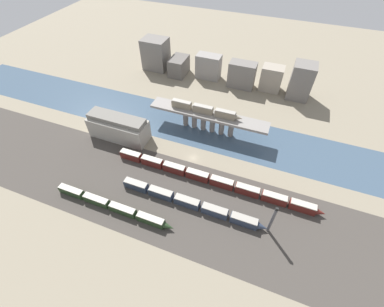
% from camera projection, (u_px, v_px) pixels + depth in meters
% --- Properties ---
extents(ground_plane, '(400.00, 400.00, 0.00)m').
position_uv_depth(ground_plane, '(193.00, 158.00, 120.98)').
color(ground_plane, gray).
extents(railbed_yard, '(280.00, 42.00, 0.01)m').
position_uv_depth(railbed_yard, '(172.00, 198.00, 105.58)').
color(railbed_yard, '#423D38').
rests_on(railbed_yard, ground).
extents(river_water, '(320.00, 29.42, 0.01)m').
position_uv_depth(river_water, '(207.00, 130.00, 134.75)').
color(river_water, '#3D5166').
rests_on(river_water, ground).
extents(bridge, '(60.33, 8.55, 10.61)m').
position_uv_depth(bridge, '(208.00, 118.00, 129.00)').
color(bridge, gray).
rests_on(bridge, ground).
extents(train_on_bridge, '(36.46, 2.69, 3.90)m').
position_uv_depth(train_on_bridge, '(205.00, 110.00, 126.09)').
color(train_on_bridge, gray).
rests_on(train_on_bridge, bridge).
extents(train_yard_near, '(51.59, 2.75, 3.56)m').
position_uv_depth(train_yard_near, '(112.00, 206.00, 100.94)').
color(train_yard_near, '#23381E').
rests_on(train_yard_near, ground).
extents(train_yard_mid, '(60.19, 3.18, 3.76)m').
position_uv_depth(train_yard_mid, '(190.00, 203.00, 101.81)').
color(train_yard_mid, '#2D384C').
rests_on(train_yard_mid, ground).
extents(train_yard_far, '(90.43, 3.04, 4.10)m').
position_uv_depth(train_yard_far, '(212.00, 180.00, 109.55)').
color(train_yard_far, '#5B1E19').
rests_on(train_yard_far, ground).
extents(warehouse_building, '(29.59, 11.06, 12.68)m').
position_uv_depth(warehouse_building, '(119.00, 127.00, 126.87)').
color(warehouse_building, '#9E998E').
rests_on(warehouse_building, ground).
extents(signal_tower, '(1.08, 1.08, 15.32)m').
position_uv_depth(signal_tower, '(272.00, 220.00, 90.45)').
color(signal_tower, '#4C4C51').
rests_on(signal_tower, ground).
extents(city_block_far_left, '(16.10, 13.11, 20.01)m').
position_uv_depth(city_block_far_left, '(156.00, 54.00, 172.76)').
color(city_block_far_left, slate).
rests_on(city_block_far_left, ground).
extents(city_block_left, '(10.10, 15.11, 11.30)m').
position_uv_depth(city_block_left, '(179.00, 66.00, 169.99)').
color(city_block_left, '#605B56').
rests_on(city_block_left, ground).
extents(city_block_center, '(15.47, 8.45, 15.28)m').
position_uv_depth(city_block_center, '(208.00, 67.00, 165.53)').
color(city_block_center, gray).
rests_on(city_block_center, ground).
extents(city_block_right, '(16.11, 8.85, 15.74)m').
position_uv_depth(city_block_right, '(242.00, 75.00, 157.90)').
color(city_block_right, slate).
rests_on(city_block_right, ground).
extents(city_block_far_right, '(12.67, 9.35, 14.98)m').
position_uv_depth(city_block_far_right, '(271.00, 78.00, 155.85)').
color(city_block_far_right, gray).
rests_on(city_block_far_right, ground).
extents(city_block_tall, '(12.28, 12.04, 20.92)m').
position_uv_depth(city_block_tall, '(301.00, 81.00, 148.06)').
color(city_block_tall, slate).
rests_on(city_block_tall, ground).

